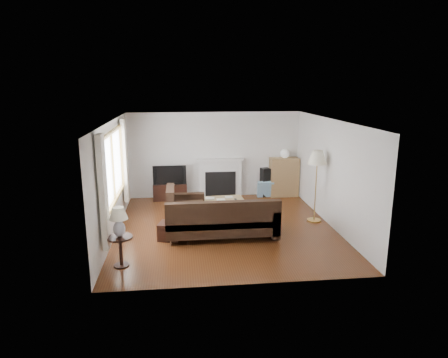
{
  "coord_description": "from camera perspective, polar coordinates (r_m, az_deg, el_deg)",
  "views": [
    {
      "loc": [
        -1.03,
        -8.79,
        3.3
      ],
      "look_at": [
        0.0,
        0.3,
        1.1
      ],
      "focal_mm": 32.0,
      "sensor_mm": 36.0,
      "label": 1
    }
  ],
  "objects": [
    {
      "name": "footstool",
      "position": [
        8.8,
        -7.79,
        -7.34
      ],
      "size": [
        0.53,
        0.53,
        0.37
      ],
      "primitive_type": "cube",
      "rotation": [
        0.0,
        0.0,
        -0.25
      ],
      "color": "black",
      "rests_on": "ground"
    },
    {
      "name": "curtain_far",
      "position": [
        10.38,
        -13.95,
        2.57
      ],
      "size": [
        0.1,
        0.35,
        2.1
      ],
      "primitive_type": "cube",
      "color": "white",
      "rests_on": "room"
    },
    {
      "name": "coffee_table",
      "position": [
        10.17,
        -0.51,
        -4.07
      ],
      "size": [
        1.2,
        0.71,
        0.45
      ],
      "primitive_type": "cube",
      "rotation": [
        0.0,
        0.0,
        0.07
      ],
      "color": "olive",
      "rests_on": "ground"
    },
    {
      "name": "globe_lamp",
      "position": [
        11.89,
        8.67,
        3.6
      ],
      "size": [
        0.26,
        0.26,
        0.26
      ],
      "primitive_type": "sphere",
      "color": "white",
      "rests_on": "bookshelf"
    },
    {
      "name": "room",
      "position": [
        9.08,
        0.21,
        0.48
      ],
      "size": [
        5.1,
        5.6,
        2.54
      ],
      "color": "#532912",
      "rests_on": "ground"
    },
    {
      "name": "speaker_right",
      "position": [
        11.96,
        5.89,
        -0.45
      ],
      "size": [
        0.29,
        0.33,
        0.85
      ],
      "primitive_type": "cube",
      "rotation": [
        0.0,
        0.0,
        0.21
      ],
      "color": "black",
      "rests_on": "ground"
    },
    {
      "name": "tv_stand",
      "position": [
        11.7,
        -7.69,
        -1.76
      ],
      "size": [
        0.96,
        0.43,
        0.48
      ],
      "primitive_type": "cube",
      "color": "black",
      "rests_on": "ground"
    },
    {
      "name": "bookshelf",
      "position": [
        12.03,
        8.55,
        0.28
      ],
      "size": [
        0.84,
        0.4,
        1.15
      ],
      "primitive_type": "cube",
      "color": "#9D7849",
      "rests_on": "ground"
    },
    {
      "name": "speaker_left",
      "position": [
        11.7,
        -5.99,
        -0.87
      ],
      "size": [
        0.23,
        0.28,
        0.81
      ],
      "primitive_type": "cube",
      "rotation": [
        0.0,
        0.0,
        -0.03
      ],
      "color": "black",
      "rests_on": "ground"
    },
    {
      "name": "table_lamp",
      "position": [
        7.49,
        -14.79,
        -6.0
      ],
      "size": [
        0.34,
        0.34,
        0.55
      ],
      "primitive_type": "cube",
      "color": "silver",
      "rests_on": "side_table"
    },
    {
      "name": "floor_lamp",
      "position": [
        9.87,
        12.98,
        -1.04
      ],
      "size": [
        0.49,
        0.49,
        1.75
      ],
      "primitive_type": "cube",
      "rotation": [
        0.0,
        0.0,
        0.09
      ],
      "color": "#B98D40",
      "rests_on": "ground"
    },
    {
      "name": "curtain_near",
      "position": [
        7.45,
        -16.86,
        -1.85
      ],
      "size": [
        0.1,
        0.35,
        2.1
      ],
      "primitive_type": "cube",
      "color": "white",
      "rests_on": "room"
    },
    {
      "name": "television",
      "position": [
        11.57,
        -7.77,
        0.68
      ],
      "size": [
        0.94,
        0.12,
        0.54
      ],
      "primitive_type": "imported",
      "color": "black",
      "rests_on": "tv_stand"
    },
    {
      "name": "side_table",
      "position": [
        7.69,
        -14.54,
        -9.97
      ],
      "size": [
        0.46,
        0.46,
        0.58
      ],
      "primitive_type": "cube",
      "color": "black",
      "rests_on": "ground"
    },
    {
      "name": "sectional_sofa",
      "position": [
        8.76,
        -0.32,
        -5.62
      ],
      "size": [
        2.63,
        1.92,
        0.85
      ],
      "primitive_type": "cube",
      "color": "black",
      "rests_on": "ground"
    },
    {
      "name": "fireplace",
      "position": [
        11.81,
        -0.55,
        0.18
      ],
      "size": [
        1.4,
        0.26,
        1.15
      ],
      "primitive_type": "cube",
      "color": "white",
      "rests_on": "room"
    },
    {
      "name": "window",
      "position": [
        8.88,
        -15.55,
        1.66
      ],
      "size": [
        0.12,
        2.74,
        1.54
      ],
      "primitive_type": "cube",
      "color": "olive",
      "rests_on": "room"
    }
  ]
}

